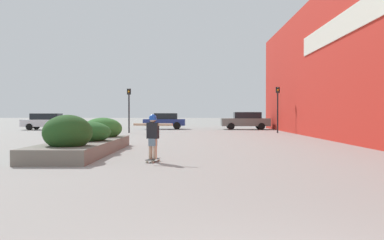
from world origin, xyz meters
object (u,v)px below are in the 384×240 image
(skateboarder, at_px, (153,132))
(car_center_right, at_px, (365,122))
(car_rightmost, at_px, (165,121))
(car_leftmost, at_px, (48,121))
(car_center_left, at_px, (246,120))
(traffic_light_right, at_px, (278,102))
(traffic_light_left, at_px, (129,103))
(skateboard, at_px, (153,160))

(skateboarder, xyz_separation_m, car_center_right, (16.64, 25.26, -0.18))
(car_center_right, distance_m, car_rightmost, 18.44)
(car_leftmost, xyz_separation_m, car_center_right, (28.93, -1.05, -0.03))
(car_center_left, distance_m, traffic_light_right, 7.91)
(car_leftmost, height_order, traffic_light_left, traffic_light_left)
(skateboarder, height_order, traffic_light_right, traffic_light_right)
(car_center_left, height_order, traffic_light_right, traffic_light_right)
(skateboard, xyz_separation_m, traffic_light_left, (-3.78, 19.87, 2.27))
(skateboard, relative_size, traffic_light_left, 0.22)
(skateboard, relative_size, car_center_left, 0.16)
(skateboard, height_order, car_rightmost, car_rightmost)
(traffic_light_left, relative_size, traffic_light_right, 0.97)
(skateboarder, distance_m, traffic_light_left, 20.27)
(skateboard, distance_m, skateboarder, 0.86)
(car_center_right, bearing_deg, car_center_left, -102.07)
(traffic_light_right, bearing_deg, skateboarder, -111.20)
(car_rightmost, bearing_deg, skateboarder, -176.80)
(skateboard, bearing_deg, traffic_light_left, 118.19)
(skateboarder, relative_size, car_center_right, 0.31)
(skateboarder, height_order, car_center_right, skateboarder)
(skateboard, xyz_separation_m, traffic_light_right, (7.72, 19.90, 2.34))
(car_rightmost, distance_m, traffic_light_left, 8.73)
(skateboarder, bearing_deg, traffic_light_right, 86.21)
(skateboarder, height_order, car_leftmost, car_leftmost)
(skateboard, height_order, traffic_light_left, traffic_light_left)
(car_center_left, bearing_deg, car_rightmost, 85.04)
(skateboard, distance_m, car_center_left, 28.19)
(traffic_light_right, bearing_deg, car_center_left, 101.50)
(car_center_right, bearing_deg, traffic_light_right, -58.99)
(car_leftmost, distance_m, car_center_right, 28.95)
(car_center_right, xyz_separation_m, traffic_light_right, (-8.92, -5.36, 1.66))
(car_center_right, bearing_deg, skateboarder, -33.37)
(skateboard, bearing_deg, traffic_light_right, 86.21)
(skateboard, xyz_separation_m, car_rightmost, (-1.57, 28.17, 0.74))
(skateboard, distance_m, car_leftmost, 29.05)
(car_leftmost, xyz_separation_m, traffic_light_left, (8.51, -6.45, 1.56))
(skateboard, xyz_separation_m, skateboarder, (-0.00, 0.00, 0.86))
(skateboard, distance_m, traffic_light_right, 21.47)
(car_rightmost, height_order, traffic_light_right, traffic_light_right)
(car_leftmost, distance_m, car_center_left, 18.50)
(skateboard, relative_size, skateboarder, 0.55)
(car_rightmost, relative_size, traffic_light_right, 1.12)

